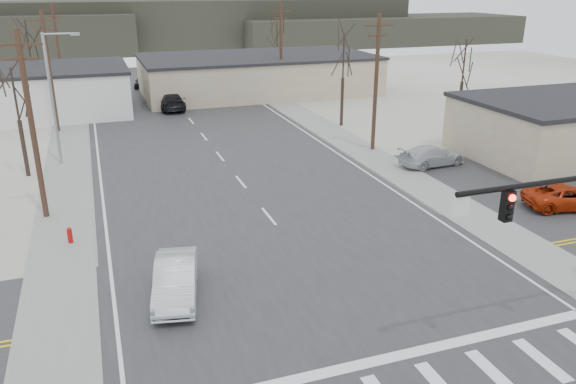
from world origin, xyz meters
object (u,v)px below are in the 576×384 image
Objects in this scene: fire_hydrant at (70,235)px; car_far_a at (171,101)px; car_far_b at (142,82)px; sedan_crossing at (176,279)px; car_parked_dark_b at (531,145)px; car_parked_red at (567,197)px; car_parked_silver at (432,156)px.

fire_hydrant is 31.18m from car_far_a.
sedan_crossing is at bearing -79.96° from car_far_b.
car_far_a is at bearing 56.87° from car_parked_dark_b.
sedan_crossing is 1.18× the size of car_far_b.
car_parked_dark_b reaches higher than car_parked_red.
sedan_crossing is 0.99× the size of car_parked_dark_b.
car_far_b is at bearing 79.96° from fire_hydrant.
sedan_crossing reaches higher than car_far_b.
car_far_a is at bearing 72.85° from fire_hydrant.
car_far_a is 1.23× the size of car_parked_dark_b.
sedan_crossing is at bearing 115.24° from car_parked_silver.
fire_hydrant is 0.22× the size of car_far_b.
car_far_a is at bearing 39.97° from car_parked_red.
car_far_a is (5.05, 36.54, 0.07)m from sedan_crossing.
fire_hydrant is 0.19× the size of sedan_crossing.
car_far_b is at bearing 34.27° from car_parked_red.
sedan_crossing is 36.88m from car_far_a.
car_far_a is (9.19, 29.79, 0.44)m from fire_hydrant.
car_far_b is (-1.41, 14.17, -0.17)m from car_far_a.
car_far_b is 0.84× the size of car_parked_dark_b.
car_parked_silver is at bearing 29.71° from car_parked_red.
car_far_b is at bearing 97.34° from sedan_crossing.
car_parked_red reaches higher than fire_hydrant.
sedan_crossing is 50.84m from car_far_b.
car_far_a is 33.90m from car_parked_dark_b.
sedan_crossing is at bearing 80.98° from car_far_a.
car_far_a is 38.30m from car_parked_red.
sedan_crossing is (4.15, -6.75, 0.36)m from fire_hydrant.
car_parked_silver reaches higher than car_far_b.
car_parked_dark_b is (24.33, -39.15, 0.09)m from car_far_b.
car_parked_red is (26.51, -4.38, 0.25)m from fire_hydrant.
car_parked_red is at bearing 115.72° from car_far_a.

